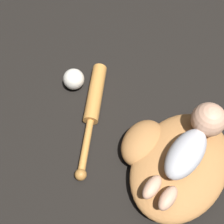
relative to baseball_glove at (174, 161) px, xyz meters
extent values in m
plane|color=black|center=(0.02, -0.05, -0.04)|extent=(6.00, 6.00, 0.00)
ellipsoid|color=#A8703D|center=(0.00, -0.02, 0.00)|extent=(0.42, 0.34, 0.08)
ellipsoid|color=#A8703D|center=(0.02, 0.11, 0.00)|extent=(0.19, 0.15, 0.08)
ellipsoid|color=#B2B2B7|center=(0.00, -0.02, 0.08)|extent=(0.19, 0.13, 0.07)
sphere|color=tan|center=(0.12, -0.05, 0.09)|extent=(0.10, 0.10, 0.10)
ellipsoid|color=tan|center=(-0.12, 0.04, 0.06)|extent=(0.08, 0.06, 0.04)
ellipsoid|color=tan|center=(-0.14, -0.01, 0.06)|extent=(0.08, 0.06, 0.04)
cylinder|color=#C6843D|center=(0.15, 0.32, -0.02)|extent=(0.23, 0.11, 0.05)
cylinder|color=#C6843D|center=(-0.05, 0.27, -0.02)|extent=(0.18, 0.07, 0.02)
sphere|color=#A97034|center=(-0.14, 0.24, -0.02)|extent=(0.04, 0.04, 0.04)
sphere|color=silver|center=(0.17, 0.41, 0.00)|extent=(0.08, 0.08, 0.08)
camera|label=1|loc=(-0.40, 0.04, 0.88)|focal=50.00mm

